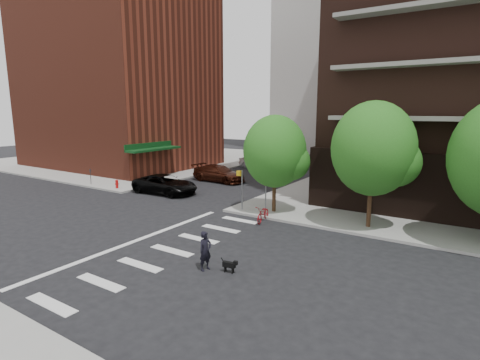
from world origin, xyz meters
TOP-DOWN VIEW (x-y plane):
  - ground at (0.00, 0.00)m, footprint 120.00×120.00m
  - sidewalk_nw at (-24.50, 23.50)m, footprint 31.00×33.00m
  - crosswalk at (2.21, -0.00)m, footprint 3.85×13.00m
  - midrise_nw at (-22.00, 18.00)m, footprint 21.40×15.50m
  - tree_a at (4.00, 8.50)m, footprint 4.00×4.00m
  - tree_b at (10.00, 8.50)m, footprint 4.50×4.50m
  - pedestrian_signal at (2.32, 7.92)m, footprint 2.18×0.67m
  - fire_hydrant at (-10.50, 7.80)m, footprint 0.24×0.24m
  - parking_meter at (-14.00, 7.80)m, footprint 0.10×0.08m
  - parked_car_black at (-6.12, 9.00)m, footprint 2.74×5.57m
  - parked_car_maroon at (-5.52, 15.50)m, footprint 2.48×5.47m
  - parked_car_silver at (-6.32, 24.52)m, footprint 2.02×4.85m
  - scooter at (4.34, 6.50)m, footprint 0.99×1.98m
  - dog_walker at (5.70, -0.84)m, footprint 0.68×0.52m
  - dog at (6.72, -0.52)m, footprint 0.66×0.25m

SIDE VIEW (x-z plane):
  - ground at x=0.00m, z-range 0.00..0.00m
  - crosswalk at x=2.21m, z-range 0.00..0.01m
  - sidewalk_nw at x=-24.50m, z-range 0.00..0.15m
  - dog at x=6.72m, z-range 0.07..0.63m
  - scooter at x=4.34m, z-range 0.00..0.99m
  - fire_hydrant at x=-10.50m, z-range 0.19..0.92m
  - parked_car_black at x=-6.12m, z-range 0.00..1.52m
  - parked_car_maroon at x=-5.52m, z-range 0.00..1.55m
  - parked_car_silver at x=-6.32m, z-range 0.00..1.56m
  - dog_walker at x=5.70m, z-range 0.00..1.68m
  - parking_meter at x=-14.00m, z-range 0.30..1.62m
  - pedestrian_signal at x=2.32m, z-range 0.55..3.15m
  - tree_a at x=4.00m, z-range 1.09..6.99m
  - tree_b at x=10.00m, z-range 1.22..7.87m
  - midrise_nw at x=-22.00m, z-range 0.15..20.15m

